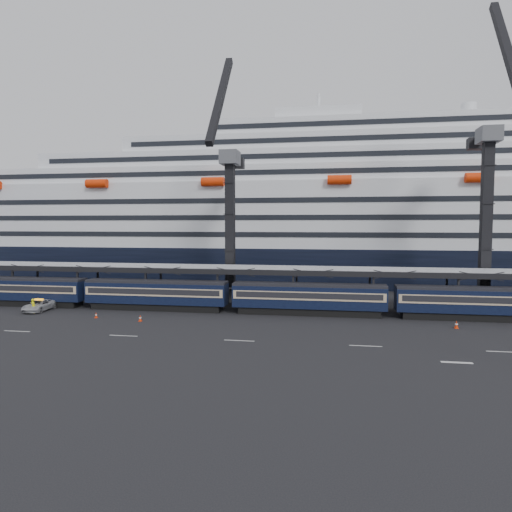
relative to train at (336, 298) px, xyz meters
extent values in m
plane|color=black|center=(4.65, -10.00, -2.20)|extent=(260.00, 260.00, 0.00)
cube|color=beige|center=(-33.35, -14.00, -2.19)|extent=(3.00, 0.15, 0.02)
cube|color=beige|center=(-21.35, -14.00, -2.19)|extent=(3.00, 0.15, 0.02)
cube|color=beige|center=(-9.35, -14.00, -2.19)|extent=(3.00, 0.15, 0.02)
cube|color=beige|center=(2.65, -14.00, -2.19)|extent=(3.00, 0.15, 0.02)
cube|color=beige|center=(14.65, -14.00, -2.19)|extent=(3.00, 0.15, 0.02)
cube|color=beige|center=(9.65, -18.00, -2.19)|extent=(2.50, 0.40, 0.02)
cube|color=black|center=(-43.35, 0.00, -1.75)|extent=(17.48, 2.40, 0.90)
cube|color=black|center=(-43.35, 0.00, 0.05)|extent=(19.00, 2.80, 2.70)
cube|color=tan|center=(-43.35, 0.00, 0.35)|extent=(18.62, 2.92, 1.05)
cube|color=black|center=(-43.35, 0.00, 0.40)|extent=(17.86, 2.98, 0.70)
cube|color=black|center=(-43.35, 0.00, 1.55)|extent=(19.00, 2.50, 0.35)
cube|color=black|center=(-23.35, 0.00, -1.75)|extent=(17.48, 2.40, 0.90)
cube|color=black|center=(-23.35, 0.00, 0.05)|extent=(19.00, 2.80, 2.70)
cube|color=tan|center=(-23.35, 0.00, 0.35)|extent=(18.62, 2.92, 1.05)
cube|color=black|center=(-23.35, 0.00, 0.40)|extent=(17.86, 2.98, 0.70)
cube|color=black|center=(-23.35, 0.00, 1.55)|extent=(19.00, 2.50, 0.35)
cube|color=black|center=(-3.35, 0.00, -1.75)|extent=(17.48, 2.40, 0.90)
cube|color=black|center=(-3.35, 0.00, 0.05)|extent=(19.00, 2.80, 2.70)
cube|color=tan|center=(-3.35, 0.00, 0.35)|extent=(18.62, 2.92, 1.05)
cube|color=black|center=(-3.35, 0.00, 0.40)|extent=(17.86, 2.98, 0.70)
cube|color=black|center=(-3.35, 0.00, 1.55)|extent=(19.00, 2.50, 0.35)
cube|color=black|center=(16.65, 0.00, -1.75)|extent=(17.48, 2.40, 0.90)
cube|color=black|center=(16.65, 0.00, 0.05)|extent=(19.00, 2.80, 2.70)
cube|color=tan|center=(16.65, 0.00, 0.35)|extent=(18.62, 2.92, 1.05)
cube|color=black|center=(16.65, 0.00, 0.40)|extent=(17.86, 2.98, 0.70)
cube|color=black|center=(16.65, 0.00, 1.55)|extent=(19.00, 2.50, 0.35)
cube|color=gray|center=(4.65, 4.00, 3.20)|extent=(130.00, 6.00, 0.25)
cube|color=black|center=(4.65, 1.00, 2.90)|extent=(130.00, 0.25, 0.70)
cube|color=black|center=(4.65, 7.00, 2.90)|extent=(130.00, 0.25, 0.70)
cube|color=black|center=(-45.35, 1.20, 0.50)|extent=(0.25, 0.25, 5.40)
cube|color=black|center=(-45.35, 6.80, 0.50)|extent=(0.25, 0.25, 5.40)
cube|color=black|center=(-35.35, 1.20, 0.50)|extent=(0.25, 0.25, 5.40)
cube|color=black|center=(-35.35, 6.80, 0.50)|extent=(0.25, 0.25, 5.40)
cube|color=black|center=(-25.35, 1.20, 0.50)|extent=(0.25, 0.25, 5.40)
cube|color=black|center=(-25.35, 6.80, 0.50)|extent=(0.25, 0.25, 5.40)
cube|color=black|center=(-15.35, 1.20, 0.50)|extent=(0.25, 0.25, 5.40)
cube|color=black|center=(-15.35, 6.80, 0.50)|extent=(0.25, 0.25, 5.40)
cube|color=black|center=(-5.35, 1.20, 0.50)|extent=(0.25, 0.25, 5.40)
cube|color=black|center=(-5.35, 6.80, 0.50)|extent=(0.25, 0.25, 5.40)
cube|color=black|center=(4.65, 1.20, 0.50)|extent=(0.25, 0.25, 5.40)
cube|color=black|center=(4.65, 6.80, 0.50)|extent=(0.25, 0.25, 5.40)
cube|color=black|center=(14.65, 1.20, 0.50)|extent=(0.25, 0.25, 5.40)
cube|color=black|center=(14.65, 6.80, 0.50)|extent=(0.25, 0.25, 5.40)
cube|color=black|center=(4.65, 36.00, 1.30)|extent=(200.00, 28.00, 7.00)
cube|color=silver|center=(4.65, 36.00, 10.80)|extent=(190.00, 26.88, 12.00)
cube|color=silver|center=(4.65, 36.00, 18.30)|extent=(160.00, 24.64, 3.00)
cube|color=black|center=(4.65, 23.63, 18.30)|extent=(153.60, 0.12, 0.90)
cube|color=silver|center=(4.65, 36.00, 21.30)|extent=(124.00, 21.84, 3.00)
cube|color=black|center=(4.65, 25.03, 21.30)|extent=(119.04, 0.12, 0.90)
cube|color=silver|center=(4.65, 36.00, 24.30)|extent=(90.00, 19.04, 3.00)
cube|color=black|center=(4.65, 26.43, 24.30)|extent=(86.40, 0.12, 0.90)
cube|color=silver|center=(4.65, 36.00, 27.30)|extent=(56.00, 16.24, 3.00)
cube|color=black|center=(4.65, 27.83, 27.30)|extent=(53.76, 0.12, 0.90)
cube|color=silver|center=(-3.35, 36.00, 29.80)|extent=(16.00, 12.00, 2.50)
cylinder|color=silver|center=(24.65, 36.00, 30.30)|extent=(2.80, 2.80, 3.00)
cylinder|color=red|center=(-43.35, 21.96, 16.60)|extent=(4.00, 1.60, 1.60)
cylinder|color=red|center=(-21.35, 21.96, 16.60)|extent=(4.00, 1.60, 1.60)
cylinder|color=red|center=(0.65, 21.96, 16.60)|extent=(4.00, 1.60, 1.60)
cylinder|color=red|center=(22.65, 21.96, 16.60)|extent=(4.00, 1.60, 1.60)
cube|color=#47494E|center=(-15.35, 9.00, -1.20)|extent=(4.50, 4.50, 2.00)
cube|color=black|center=(-15.35, 9.00, 8.80)|extent=(1.30, 1.30, 18.00)
cube|color=#47494E|center=(-15.35, 9.00, 18.80)|extent=(2.60, 3.20, 2.00)
cube|color=black|center=(-15.35, 3.21, 25.69)|extent=(0.90, 12.26, 14.37)
cube|color=black|center=(-15.35, 11.52, 18.80)|extent=(0.90, 5.04, 0.90)
cube|color=black|center=(-15.35, 14.04, 18.60)|extent=(2.20, 1.60, 1.60)
cube|color=#47494E|center=(19.65, 8.00, -1.20)|extent=(4.50, 4.50, 2.00)
cube|color=black|center=(19.65, 8.00, 9.80)|extent=(1.30, 1.30, 20.00)
cube|color=#47494E|center=(19.65, 8.00, 20.80)|extent=(2.60, 3.20, 2.00)
cube|color=black|center=(19.65, 2.26, 28.99)|extent=(0.90, 12.21, 16.90)
cube|color=black|center=(19.65, 10.80, 20.80)|extent=(0.90, 5.60, 0.90)
cube|color=black|center=(19.65, 13.60, 20.60)|extent=(2.20, 1.60, 1.60)
imported|color=#9FA0A6|center=(-38.19, -3.31, -1.48)|extent=(2.67, 5.33, 1.45)
imported|color=#F3F00C|center=(-37.90, -4.91, -1.26)|extent=(0.80, 0.67, 1.89)
cube|color=red|center=(-28.57, -6.25, -2.18)|extent=(0.35, 0.35, 0.04)
cone|color=red|center=(-28.57, -6.25, -1.84)|extent=(0.29, 0.29, 0.66)
cylinder|color=white|center=(-28.57, -6.25, -1.84)|extent=(0.25, 0.25, 0.11)
cube|color=red|center=(-22.53, -7.17, -2.18)|extent=(0.38, 0.38, 0.04)
cone|color=red|center=(-22.53, -7.17, -1.80)|extent=(0.32, 0.32, 0.73)
cylinder|color=white|center=(-22.53, -7.17, -1.80)|extent=(0.27, 0.27, 0.12)
cube|color=red|center=(12.94, -5.00, -2.18)|extent=(0.44, 0.44, 0.05)
cone|color=red|center=(12.94, -5.00, -1.74)|extent=(0.37, 0.37, 0.82)
cylinder|color=white|center=(12.94, -5.00, -1.74)|extent=(0.31, 0.31, 0.14)
camera|label=1|loc=(-0.63, -56.80, 9.12)|focal=32.00mm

